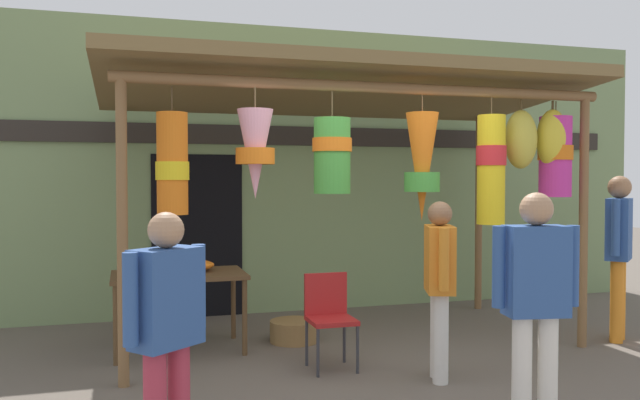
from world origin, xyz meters
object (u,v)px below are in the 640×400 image
(vendor_in_orange, at_px, (167,323))
(customer_foreground, at_px, (440,276))
(passerby_at_right, at_px, (536,293))
(shopper_by_bananas, at_px, (619,243))
(display_table, at_px, (179,281))
(folding_chair, at_px, (329,312))
(wicker_basket_by_table, at_px, (294,331))
(flower_heap_on_table, at_px, (185,266))

(vendor_in_orange, xyz_separation_m, customer_foreground, (2.31, 1.17, -0.00))
(customer_foreground, distance_m, passerby_at_right, 1.25)
(shopper_by_bananas, distance_m, passerby_at_right, 3.03)
(display_table, xyz_separation_m, passerby_at_right, (2.10, -2.83, 0.25))
(folding_chair, height_order, passerby_at_right, passerby_at_right)
(wicker_basket_by_table, relative_size, customer_foreground, 0.33)
(folding_chair, xyz_separation_m, passerby_at_right, (0.85, -1.87, 0.45))
(vendor_in_orange, distance_m, shopper_by_bananas, 5.07)
(flower_heap_on_table, xyz_separation_m, vendor_in_orange, (-0.34, -2.81, 0.05))
(wicker_basket_by_table, height_order, shopper_by_bananas, shopper_by_bananas)
(customer_foreground, bearing_deg, flower_heap_on_table, 140.11)
(vendor_in_orange, relative_size, passerby_at_right, 0.94)
(display_table, height_order, folding_chair, folding_chair)
(wicker_basket_by_table, bearing_deg, passerby_at_right, -72.09)
(vendor_in_orange, xyz_separation_m, shopper_by_bananas, (4.72, 1.85, 0.14))
(customer_foreground, bearing_deg, shopper_by_bananas, 15.68)
(display_table, xyz_separation_m, shopper_by_bananas, (4.44, -0.91, 0.33))
(display_table, height_order, shopper_by_bananas, shopper_by_bananas)
(folding_chair, relative_size, passerby_at_right, 0.52)
(folding_chair, distance_m, vendor_in_orange, 2.39)
(customer_foreground, xyz_separation_m, shopper_by_bananas, (2.41, 0.68, 0.15))
(display_table, xyz_separation_m, folding_chair, (1.25, -0.96, -0.19))
(flower_heap_on_table, relative_size, folding_chair, 0.72)
(vendor_in_orange, xyz_separation_m, passerby_at_right, (2.37, -0.07, 0.06))
(shopper_by_bananas, bearing_deg, customer_foreground, -164.32)
(display_table, bearing_deg, passerby_at_right, -53.39)
(vendor_in_orange, height_order, passerby_at_right, passerby_at_right)
(folding_chair, bearing_deg, flower_heap_on_table, 139.42)
(wicker_basket_by_table, bearing_deg, flower_heap_on_table, 178.27)
(flower_heap_on_table, distance_m, wicker_basket_by_table, 1.33)
(display_table, distance_m, vendor_in_orange, 2.77)
(wicker_basket_by_table, distance_m, passerby_at_right, 3.11)
(display_table, relative_size, folding_chair, 1.53)
(flower_heap_on_table, bearing_deg, vendor_in_orange, -96.87)
(customer_foreground, bearing_deg, wicker_basket_by_table, 117.93)
(vendor_in_orange, bearing_deg, customer_foreground, 26.88)
(folding_chair, relative_size, customer_foreground, 0.56)
(display_table, bearing_deg, vendor_in_orange, -95.69)
(display_table, xyz_separation_m, vendor_in_orange, (-0.27, -2.75, 0.19))
(wicker_basket_by_table, xyz_separation_m, shopper_by_bananas, (3.27, -0.93, 0.92))
(wicker_basket_by_table, bearing_deg, vendor_in_orange, -117.59)
(display_table, xyz_separation_m, customer_foreground, (2.03, -1.58, 0.19))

